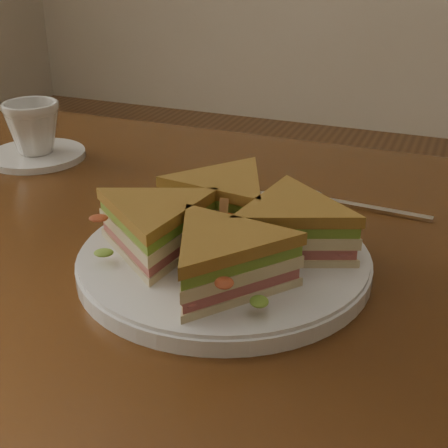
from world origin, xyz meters
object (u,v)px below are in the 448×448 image
object	(u,v)px
sandwich_wedges	(224,229)
saucer	(37,155)
knife	(229,197)
table	(219,322)
spoon	(322,198)
plate	(224,261)
coffee_cup	(33,128)

from	to	relation	value
sandwich_wedges	saucer	xyz separation A→B (m)	(-0.39, 0.20, -0.04)
knife	sandwich_wedges	bearing A→B (deg)	-95.72
table	saucer	xyz separation A→B (m)	(-0.36, 0.16, 0.10)
saucer	spoon	bearing A→B (deg)	0.20
table	plate	xyz separation A→B (m)	(0.02, -0.04, 0.11)
plate	coffee_cup	distance (m)	0.44
spoon	coffee_cup	size ratio (longest dim) A/B	2.24
knife	coffee_cup	size ratio (longest dim) A/B	2.43
plate	table	bearing A→B (deg)	119.07
spoon	knife	bearing A→B (deg)	-159.39
table	sandwich_wedges	distance (m)	0.15
table	sandwich_wedges	size ratio (longest dim) A/B	3.83
sandwich_wedges	spoon	size ratio (longest dim) A/B	1.70
sandwich_wedges	spoon	bearing A→B (deg)	75.94
table	sandwich_wedges	xyz separation A→B (m)	(0.02, -0.04, 0.14)
plate	coffee_cup	bearing A→B (deg)	152.24
table	coffee_cup	xyz separation A→B (m)	(-0.36, 0.16, 0.15)
spoon	knife	xyz separation A→B (m)	(-0.11, -0.03, -0.00)
plate	spoon	world-z (taller)	plate
plate	coffee_cup	world-z (taller)	coffee_cup
sandwich_wedges	plate	bearing A→B (deg)	180.00
plate	saucer	bearing A→B (deg)	152.24
knife	coffee_cup	distance (m)	0.33
knife	coffee_cup	xyz separation A→B (m)	(-0.32, 0.03, 0.05)
spoon	table	bearing A→B (deg)	-110.05
table	knife	distance (m)	0.17
table	saucer	size ratio (longest dim) A/B	8.37
plate	knife	size ratio (longest dim) A/B	1.49
plate	sandwich_wedges	xyz separation A→B (m)	(0.00, 0.00, 0.04)
spoon	saucer	distance (m)	0.44
table	spoon	world-z (taller)	spoon
spoon	saucer	size ratio (longest dim) A/B	1.28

